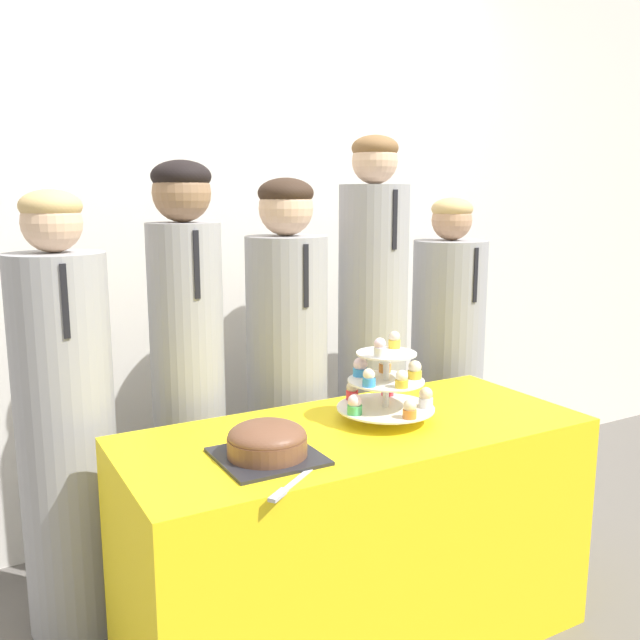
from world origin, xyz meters
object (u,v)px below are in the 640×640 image
Objects in this scene: round_cake at (267,442)px; student_3 at (372,354)px; student_0 at (66,430)px; student_1 at (189,388)px; cupcake_stand at (386,384)px; student_2 at (287,387)px; cake_knife at (286,489)px; student_4 at (446,374)px.

round_cake is 0.16× the size of student_3.
student_0 is 0.42m from student_1.
student_0 is 0.87× the size of student_3.
student_0 is at bearing 149.42° from cupcake_stand.
student_3 is (0.38, 0.00, 0.08)m from student_2.
cupcake_stand is (0.50, 0.30, 0.12)m from cake_knife.
student_1 reaches higher than cake_knife.
round_cake is 0.19× the size of student_0.
student_0 is 0.97× the size of student_2.
round_cake is 0.73m from student_2.
student_4 is at bearing 28.65° from round_cake.
round_cake is 1.30m from student_4.
round_cake is 1.37× the size of cake_knife.
student_0 is at bearing 180.00° from student_4.
cupcake_stand is 0.20× the size of student_1.
round_cake is at bearing -151.35° from student_4.
student_1 reaches higher than cupcake_stand.
round_cake is at bearing -140.37° from student_3.
student_1 is 0.39m from student_2.
student_0 is 1.02× the size of student_4.
student_1 is at bearing -0.00° from student_0.
student_3 is (0.77, 0.00, 0.03)m from student_1.
student_0 is at bearing -180.00° from student_2.
student_3 is (0.75, 0.62, 0.03)m from round_cake.
student_2 reaches higher than student_4.
student_1 is 1.16m from student_4.
student_0 is 1.56m from student_4.
student_0 is at bearing 79.28° from cake_knife.
cupcake_stand is 0.88m from student_4.
student_2 is (-0.09, 0.52, -0.13)m from cupcake_stand.
student_3 reaches higher than cake_knife.
student_2 is at bearing 27.89° from cake_knife.
cupcake_stand is at bearing -142.64° from student_4.
student_2 reaches higher than student_0.
student_4 is (1.15, 0.00, -0.10)m from student_1.
student_0 is 1.18m from student_3.
student_3 is (0.29, 0.52, -0.05)m from cupcake_stand.
student_0 is (-0.38, 0.83, -0.04)m from cake_knife.
student_1 is (-0.47, 0.52, -0.08)m from cupcake_stand.
cupcake_stand is 0.19× the size of student_3.
student_1 is at bearing 91.17° from round_cake.
student_4 is (0.77, -0.00, -0.05)m from student_2.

